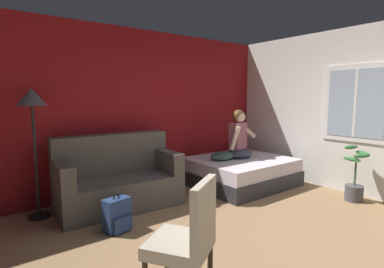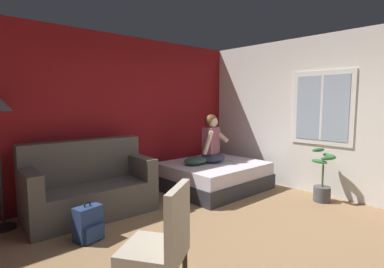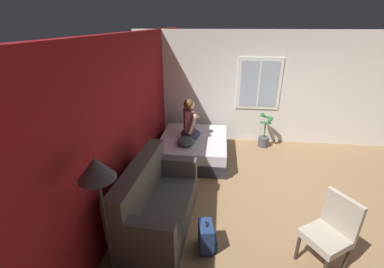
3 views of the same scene
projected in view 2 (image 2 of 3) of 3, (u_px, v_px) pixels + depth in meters
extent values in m
plane|color=#93704C|center=(248.00, 251.00, 3.20)|extent=(40.00, 40.00, 0.00)
cube|color=maroon|center=(116.00, 116.00, 5.12)|extent=(10.02, 0.16, 2.70)
cube|color=silver|center=(349.00, 117.00, 4.78)|extent=(0.16, 6.88, 2.70)
cube|color=white|center=(322.00, 108.00, 5.00)|extent=(0.02, 1.04, 1.24)
cube|color=#9EB2C6|center=(322.00, 108.00, 4.99)|extent=(0.01, 0.88, 1.08)
cube|color=white|center=(322.00, 108.00, 4.99)|extent=(0.01, 0.04, 1.08)
cube|color=#2D2D33|center=(214.00, 181.00, 5.50)|extent=(1.72, 1.50, 0.26)
cube|color=silver|center=(214.00, 169.00, 5.47)|extent=(1.67, 1.46, 0.22)
cube|color=#514C47|center=(92.00, 200.00, 4.17)|extent=(1.74, 0.90, 0.44)
cube|color=#514C47|center=(83.00, 160.00, 4.35)|extent=(1.71, 0.34, 0.60)
cube|color=#514C47|center=(29.00, 183.00, 3.65)|extent=(0.23, 0.81, 0.32)
cube|color=#514C47|center=(139.00, 166.00, 4.61)|extent=(0.23, 0.81, 0.32)
cylinder|color=#382D23|center=(141.00, 266.00, 2.55)|extent=(0.04, 0.04, 0.40)
cube|color=#B2A893|center=(153.00, 252.00, 2.29)|extent=(0.64, 0.64, 0.10)
cube|color=#B2A893|center=(178.00, 218.00, 2.21)|extent=(0.42, 0.30, 0.48)
ellipsoid|color=#383D51|center=(213.00, 157.00, 5.53)|extent=(0.62, 0.56, 0.16)
cube|color=#8C4C56|center=(211.00, 140.00, 5.52)|extent=(0.37, 0.28, 0.48)
cylinder|color=beige|center=(208.00, 143.00, 5.33)|extent=(0.13, 0.23, 0.44)
cylinder|color=beige|center=(219.00, 134.00, 5.61)|extent=(0.17, 0.38, 0.29)
sphere|color=beige|center=(212.00, 122.00, 5.47)|extent=(0.21, 0.21, 0.21)
ellipsoid|color=brown|center=(211.00, 121.00, 5.48)|extent=(0.28, 0.27, 0.23)
cube|color=navy|center=(88.00, 223.00, 3.45)|extent=(0.33, 0.24, 0.40)
cube|color=navy|center=(95.00, 233.00, 3.39)|extent=(0.25, 0.10, 0.18)
torus|color=black|center=(87.00, 205.00, 3.42)|extent=(0.09, 0.03, 0.09)
ellipsoid|color=#385147|center=(196.00, 160.00, 5.31)|extent=(0.54, 0.45, 0.14)
cube|color=#B7B7BC|center=(230.00, 161.00, 5.57)|extent=(0.10, 0.16, 0.01)
cylinder|color=black|center=(4.00, 227.00, 3.77)|extent=(0.28, 0.28, 0.03)
cylinder|color=black|center=(0.00, 170.00, 3.68)|extent=(0.04, 0.04, 1.45)
cylinder|color=#4C4C51|center=(322.00, 194.00, 4.78)|extent=(0.26, 0.26, 0.24)
cylinder|color=#426033|center=(323.00, 176.00, 4.75)|extent=(0.03, 0.03, 0.36)
ellipsoid|color=#2D6B33|center=(319.00, 161.00, 4.67)|extent=(0.15, 0.29, 0.06)
ellipsoid|color=#2D6B33|center=(329.00, 156.00, 4.74)|extent=(0.22, 0.29, 0.06)
ellipsoid|color=#2D6B33|center=(318.00, 150.00, 4.79)|extent=(0.29, 0.15, 0.06)
ellipsoid|color=#2D6B33|center=(328.00, 158.00, 4.63)|extent=(0.30, 0.21, 0.06)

